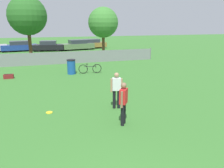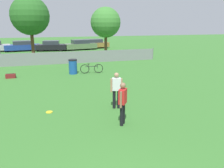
{
  "view_description": "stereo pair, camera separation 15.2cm",
  "coord_description": "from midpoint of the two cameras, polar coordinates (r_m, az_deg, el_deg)",
  "views": [
    {
      "loc": [
        -0.94,
        -2.17,
        3.58
      ],
      "look_at": [
        1.79,
        6.49,
        1.05
      ],
      "focal_mm": 35.0,
      "sensor_mm": 36.0,
      "label": 1
    },
    {
      "loc": [
        -0.8,
        -2.21,
        3.58
      ],
      "look_at": [
        1.79,
        6.49,
        1.05
      ],
      "focal_mm": 35.0,
      "sensor_mm": 36.0,
      "label": 2
    }
  ],
  "objects": [
    {
      "name": "trash_bin",
      "position": [
        16.21,
        -10.85,
        4.46
      ],
      "size": [
        0.62,
        0.62,
        1.07
      ],
      "color": "#194C99",
      "rests_on": "ground_plane"
    },
    {
      "name": "tree_near_pole",
      "position": [
        22.83,
        -21.45,
        16.23
      ],
      "size": [
        3.61,
        3.61,
        6.08
      ],
      "color": "brown",
      "rests_on": "ground_plane"
    },
    {
      "name": "player_defender_red",
      "position": [
        7.81,
        2.45,
        -4.48
      ],
      "size": [
        0.39,
        0.44,
        1.59
      ],
      "rotation": [
        0.0,
        0.0,
        0.94
      ],
      "color": "black",
      "rests_on": "ground_plane"
    },
    {
      "name": "tree_far_right",
      "position": [
        24.89,
        -2.5,
        15.74
      ],
      "size": [
        3.3,
        3.3,
        5.33
      ],
      "color": "brown",
      "rests_on": "ground_plane"
    },
    {
      "name": "parked_car_blue",
      "position": [
        31.88,
        -23.15,
        9.07
      ],
      "size": [
        4.68,
        2.36,
        1.35
      ],
      "rotation": [
        0.0,
        0.0,
        0.13
      ],
      "color": "black",
      "rests_on": "ground_plane"
    },
    {
      "name": "fence_backline",
      "position": [
        20.44,
        -14.96,
        6.51
      ],
      "size": [
        19.2,
        0.07,
        1.21
      ],
      "color": "gray",
      "rests_on": "ground_plane"
    },
    {
      "name": "bicycle_sideline",
      "position": [
        16.26,
        -6.0,
        4.02
      ],
      "size": [
        1.69,
        0.44,
        0.72
      ],
      "rotation": [
        0.0,
        0.0,
        -0.1
      ],
      "color": "black",
      "rests_on": "ground_plane"
    },
    {
      "name": "parked_car_dark",
      "position": [
        30.86,
        -16.35,
        9.51
      ],
      "size": [
        4.16,
        2.31,
        1.35
      ],
      "rotation": [
        0.0,
        0.0,
        -0.14
      ],
      "color": "black",
      "rests_on": "ground_plane"
    },
    {
      "name": "player_receiver_white",
      "position": [
        9.32,
        0.72,
        -1.12
      ],
      "size": [
        0.51,
        0.29,
        1.59
      ],
      "rotation": [
        0.0,
        0.0,
        -0.22
      ],
      "color": "black",
      "rests_on": "ground_plane"
    },
    {
      "name": "parked_car_olive",
      "position": [
        31.3,
        -9.07,
        10.04
      ],
      "size": [
        4.63,
        2.46,
        1.4
      ],
      "rotation": [
        0.0,
        0.0,
        0.18
      ],
      "color": "black",
      "rests_on": "ground_plane"
    },
    {
      "name": "gear_bag_sideline",
      "position": [
        16.27,
        -25.64,
        1.8
      ],
      "size": [
        0.62,
        0.34,
        0.3
      ],
      "color": "maroon",
      "rests_on": "ground_plane"
    },
    {
      "name": "parked_car_tan",
      "position": [
        33.0,
        -5.51,
        10.42
      ],
      "size": [
        4.39,
        2.39,
        1.35
      ],
      "rotation": [
        0.0,
        0.0,
        0.15
      ],
      "color": "black",
      "rests_on": "ground_plane"
    },
    {
      "name": "frisbee_disc",
      "position": [
        9.51,
        -16.52,
        -7.13
      ],
      "size": [
        0.27,
        0.27,
        0.03
      ],
      "color": "yellow",
      "rests_on": "ground_plane"
    }
  ]
}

